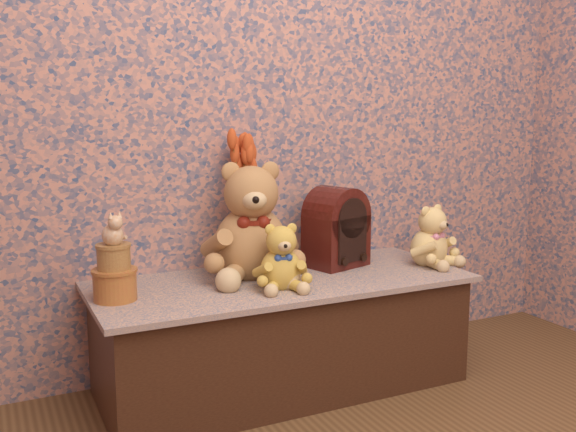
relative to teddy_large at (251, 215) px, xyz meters
name	(u,v)px	position (x,y,z in m)	size (l,w,h in m)	color
display_shelf	(282,333)	(0.09, -0.09, -0.44)	(1.38, 0.58, 0.42)	#3C527C
teddy_large	(251,215)	(0.00, 0.00, 0.00)	(0.36, 0.43, 0.46)	#AA7341
teddy_medium	(281,253)	(0.03, -0.19, -0.11)	(0.19, 0.23, 0.24)	gold
teddy_small	(430,233)	(0.71, -0.14, -0.10)	(0.20, 0.24, 0.26)	#D7BE66
cathedral_radio	(336,226)	(0.36, 0.00, -0.07)	(0.23, 0.16, 0.32)	#360F09
ceramic_vase	(244,247)	(0.01, 0.10, -0.14)	(0.11, 0.11, 0.18)	tan
dried_stalks	(243,171)	(0.01, 0.10, 0.15)	(0.21, 0.21, 0.40)	#CA4B20
biscuit_tin_lower	(115,285)	(-0.52, -0.10, -0.18)	(0.14, 0.14, 0.10)	gold
biscuit_tin_upper	(114,257)	(-0.52, -0.10, -0.09)	(0.11, 0.11, 0.08)	tan
cat_figurine	(112,228)	(-0.52, -0.10, 0.01)	(0.08, 0.09, 0.11)	silver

